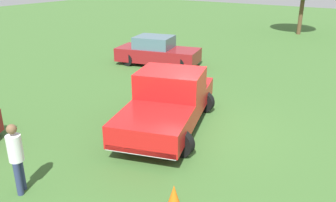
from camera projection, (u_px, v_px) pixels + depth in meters
ground_plane at (196, 128)px, 11.03m from camera, size 80.00×80.00×0.00m
pickup_truck at (169, 99)px, 10.86m from camera, size 3.39×5.40×1.79m
sedan_far at (157, 52)px, 18.04m from camera, size 4.52×2.72×1.48m
person_bystander at (16, 155)px, 7.55m from camera, size 0.45×0.45×1.68m
traffic_cone at (174, 197)px, 7.27m from camera, size 0.32×0.32×0.55m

